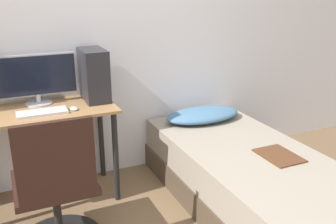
{
  "coord_description": "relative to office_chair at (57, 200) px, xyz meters",
  "views": [
    {
      "loc": [
        -0.68,
        -1.49,
        1.62
      ],
      "look_at": [
        0.36,
        0.83,
        0.75
      ],
      "focal_mm": 40.0,
      "sensor_mm": 36.0,
      "label": 1
    }
  ],
  "objects": [
    {
      "name": "pc_tower",
      "position": [
        0.44,
        0.72,
        0.59
      ],
      "size": [
        0.18,
        0.33,
        0.4
      ],
      "color": "#232328",
      "rests_on": "desk"
    },
    {
      "name": "wall_back",
      "position": [
        0.48,
        0.93,
        0.89
      ],
      "size": [
        8.0,
        0.05,
        2.5
      ],
      "color": "silver",
      "rests_on": "ground_plane"
    },
    {
      "name": "desk",
      "position": [
        0.05,
        0.64,
        0.26
      ],
      "size": [
        1.01,
        0.54,
        0.75
      ],
      "color": "#997047",
      "rests_on": "ground_plane"
    },
    {
      "name": "pillow",
      "position": [
        1.39,
        0.65,
        0.15
      ],
      "size": [
        0.7,
        0.36,
        0.11
      ],
      "color": "teal",
      "rests_on": "bed"
    },
    {
      "name": "mouse",
      "position": [
        0.24,
        0.53,
        0.4
      ],
      "size": [
        0.06,
        0.09,
        0.02
      ],
      "color": "silver",
      "rests_on": "desk"
    },
    {
      "name": "keyboard",
      "position": [
        0.01,
        0.53,
        0.4
      ],
      "size": [
        0.34,
        0.15,
        0.02
      ],
      "color": "silver",
      "rests_on": "desk"
    },
    {
      "name": "magazine",
      "position": [
        1.52,
        -0.23,
        0.1
      ],
      "size": [
        0.24,
        0.32,
        0.01
      ],
      "color": "#56331E",
      "rests_on": "bed"
    },
    {
      "name": "office_chair",
      "position": [
        0.0,
        0.0,
        0.0
      ],
      "size": [
        0.55,
        0.55,
        0.93
      ],
      "color": "black",
      "rests_on": "ground_plane"
    },
    {
      "name": "bed",
      "position": [
        1.39,
        -0.12,
        -0.13
      ],
      "size": [
        0.93,
        2.05,
        0.46
      ],
      "color": "#4C3D2D",
      "rests_on": "ground_plane"
    },
    {
      "name": "monitor",
      "position": [
        0.02,
        0.79,
        0.6
      ],
      "size": [
        0.61,
        0.2,
        0.38
      ],
      "color": "#B7B7BC",
      "rests_on": "desk"
    }
  ]
}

